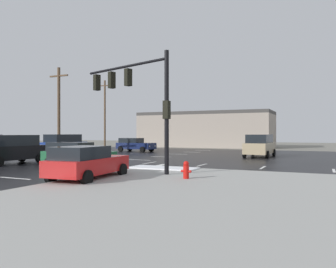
% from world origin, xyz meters
% --- Properties ---
extents(ground_plane, '(120.00, 120.00, 0.00)m').
position_xyz_m(ground_plane, '(0.00, 0.00, 0.00)').
color(ground_plane, slate).
extents(road_asphalt, '(44.00, 44.00, 0.02)m').
position_xyz_m(road_asphalt, '(0.00, 0.00, 0.01)').
color(road_asphalt, black).
rests_on(road_asphalt, ground_plane).
extents(sidewalk_corner, '(18.00, 18.00, 0.14)m').
position_xyz_m(sidewalk_corner, '(12.00, -12.00, 0.07)').
color(sidewalk_corner, '#9E9E99').
rests_on(sidewalk_corner, ground_plane).
extents(snow_strip_curbside, '(4.00, 1.60, 0.06)m').
position_xyz_m(snow_strip_curbside, '(5.00, -4.00, 0.17)').
color(snow_strip_curbside, white).
rests_on(snow_strip_curbside, sidewalk_corner).
extents(lane_markings, '(36.15, 36.15, 0.01)m').
position_xyz_m(lane_markings, '(1.20, -1.38, 0.02)').
color(lane_markings, silver).
rests_on(lane_markings, road_asphalt).
extents(traffic_signal_mast, '(6.25, 2.13, 6.15)m').
position_xyz_m(traffic_signal_mast, '(4.35, -5.84, 4.42)').
color(traffic_signal_mast, black).
rests_on(traffic_signal_mast, sidewalk_corner).
extents(fire_hydrant, '(0.48, 0.26, 0.79)m').
position_xyz_m(fire_hydrant, '(7.82, -7.51, 0.54)').
color(fire_hydrant, red).
rests_on(fire_hydrant, sidewalk_corner).
extents(strip_building_background, '(20.44, 8.00, 5.44)m').
position_xyz_m(strip_building_background, '(-3.31, 28.91, 2.72)').
color(strip_building_background, gray).
rests_on(strip_building_background, ground_plane).
extents(suv_tan, '(2.34, 4.90, 2.03)m').
position_xyz_m(suv_tan, '(8.26, 9.46, 1.09)').
color(suv_tan, tan).
rests_on(suv_tan, road_asphalt).
extents(suv_black, '(2.42, 4.93, 2.03)m').
position_xyz_m(suv_black, '(-6.36, -4.86, 1.09)').
color(suv_black, black).
rests_on(suv_black, road_asphalt).
extents(sedan_red, '(2.31, 4.64, 1.58)m').
position_xyz_m(sedan_red, '(3.62, -9.18, 0.85)').
color(sedan_red, '#B21919').
rests_on(sedan_red, road_asphalt).
extents(suv_blue, '(2.39, 4.92, 2.03)m').
position_xyz_m(suv_blue, '(-9.85, 4.17, 1.09)').
color(suv_blue, navy).
rests_on(suv_blue, road_asphalt).
extents(sedan_green, '(4.58, 2.12, 1.58)m').
position_xyz_m(sedan_green, '(-0.62, -4.85, 0.85)').
color(sedan_green, '#195933').
rests_on(sedan_green, road_asphalt).
extents(sedan_navy, '(4.65, 2.34, 1.58)m').
position_xyz_m(sedan_navy, '(-6.37, 12.15, 0.85)').
color(sedan_navy, '#141E47').
rests_on(sedan_navy, road_asphalt).
extents(utility_pole_far, '(2.20, 0.28, 8.49)m').
position_xyz_m(utility_pole_far, '(-9.67, 3.39, 4.46)').
color(utility_pole_far, brown).
rests_on(utility_pole_far, ground_plane).
extents(utility_pole_distant, '(2.20, 0.28, 10.34)m').
position_xyz_m(utility_pole_distant, '(-17.25, 21.58, 5.39)').
color(utility_pole_distant, brown).
rests_on(utility_pole_distant, ground_plane).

